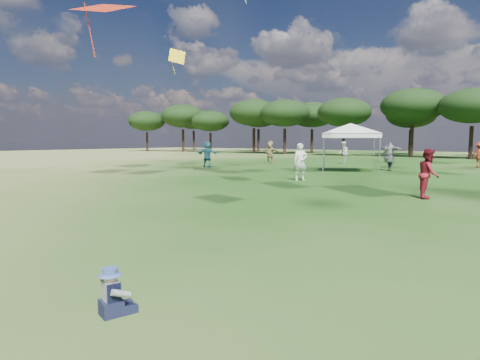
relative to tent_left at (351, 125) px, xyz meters
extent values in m
cylinder|color=black|center=(-43.42, 20.57, -1.15)|extent=(0.35, 0.35, 3.09)
ellipsoid|color=black|center=(-43.42, 20.57, 2.25)|extent=(6.01, 6.01, 3.24)
cylinder|color=black|center=(-37.14, 22.65, -0.94)|extent=(0.40, 0.40, 3.51)
ellipsoid|color=black|center=(-37.14, 22.65, 2.92)|extent=(6.82, 6.82, 3.68)
cylinder|color=black|center=(-31.28, 22.65, -1.24)|extent=(0.33, 0.33, 2.92)
ellipsoid|color=black|center=(-31.28, 22.65, 1.98)|extent=(5.67, 5.67, 3.06)
cylinder|color=black|center=(-23.39, 22.85, -0.95)|extent=(0.40, 0.40, 3.49)
ellipsoid|color=black|center=(-23.39, 22.85, 2.89)|extent=(6.79, 6.79, 3.66)
cylinder|color=black|center=(-18.24, 22.57, -1.04)|extent=(0.38, 0.38, 3.32)
ellipsoid|color=black|center=(-18.24, 22.57, 2.61)|extent=(6.44, 6.44, 3.47)
cylinder|color=black|center=(-9.84, 21.85, -1.12)|extent=(0.36, 0.36, 3.14)
ellipsoid|color=black|center=(-9.84, 21.85, 2.33)|extent=(6.11, 6.11, 3.29)
cylinder|color=black|center=(-2.72, 23.37, -0.96)|extent=(0.40, 0.40, 3.46)
ellipsoid|color=black|center=(-2.72, 23.37, 2.85)|extent=(6.73, 6.73, 3.63)
cylinder|color=black|center=(3.10, 22.19, -1.09)|extent=(0.37, 0.37, 3.21)
ellipsoid|color=black|center=(3.10, 22.19, 2.44)|extent=(6.24, 6.24, 3.36)
cylinder|color=black|center=(-43.26, 31.35, -0.91)|extent=(0.41, 0.41, 3.56)
ellipsoid|color=black|center=(-43.26, 31.35, 3.00)|extent=(6.92, 6.92, 3.73)
cylinder|color=black|center=(-28.42, 31.11, -0.88)|extent=(0.41, 0.41, 3.62)
ellipsoid|color=black|center=(-28.42, 31.11, 3.10)|extent=(7.03, 7.03, 3.79)
cylinder|color=black|center=(-17.72, 29.12, -1.01)|extent=(0.39, 0.39, 3.37)
ellipsoid|color=black|center=(-17.72, 29.12, 2.70)|extent=(6.54, 6.54, 3.53)
cylinder|color=black|center=(-4.85, 30.87, -1.14)|extent=(0.36, 0.36, 3.11)
ellipsoid|color=black|center=(-4.85, 30.87, 2.29)|extent=(6.05, 6.05, 3.26)
cylinder|color=gray|center=(-0.73, -1.98, -1.62)|extent=(0.06, 0.06, 2.15)
cylinder|color=gray|center=(1.98, -0.73, -1.62)|extent=(0.06, 0.06, 2.15)
cylinder|color=gray|center=(-1.98, 0.73, -1.62)|extent=(0.06, 0.06, 2.15)
cylinder|color=gray|center=(0.73, 1.98, -1.62)|extent=(0.06, 0.06, 2.15)
cube|color=white|center=(0.00, 0.00, -0.60)|extent=(4.18, 4.18, 0.25)
pyramid|color=white|center=(0.00, 0.00, 0.12)|extent=(5.81, 5.81, 0.60)
cube|color=black|center=(5.68, -20.06, -2.61)|extent=(0.27, 0.27, 0.17)
cube|color=black|center=(5.66, -19.89, -2.65)|extent=(0.13, 0.21, 0.09)
cube|color=black|center=(5.80, -19.93, -2.65)|extent=(0.13, 0.21, 0.09)
cube|color=white|center=(5.68, -20.06, -2.43)|extent=(0.24, 0.20, 0.22)
cylinder|color=white|center=(5.57, -19.97, -2.43)|extent=(0.12, 0.22, 0.13)
cylinder|color=white|center=(5.83, -20.04, -2.43)|extent=(0.12, 0.22, 0.13)
sphere|color=#E0B293|center=(5.68, -20.06, -2.28)|extent=(0.15, 0.15, 0.15)
cone|color=#5672CA|center=(5.68, -20.06, -2.25)|extent=(0.25, 0.25, 0.02)
cylinder|color=#5672CA|center=(5.68, -20.06, -2.21)|extent=(0.16, 0.16, 0.06)
imported|color=silver|center=(-3.48, 7.15, -1.82)|extent=(1.02, 1.07, 1.75)
imported|color=#515055|center=(1.59, 2.13, -1.83)|extent=(2.04, 1.73, 1.72)
imported|color=#968152|center=(-8.38, 4.23, -1.79)|extent=(1.74, 0.79, 1.81)
imported|color=maroon|center=(6.27, -8.84, -1.90)|extent=(0.73, 0.87, 1.58)
imported|color=#2A6B7F|center=(-9.31, -2.11, -1.80)|extent=(1.75, 0.97, 1.80)
imported|color=silver|center=(0.25, -6.30, -1.84)|extent=(0.74, 0.72, 1.71)
imported|color=maroon|center=(5.54, 8.49, -1.83)|extent=(1.26, 0.93, 1.74)
plane|color=red|center=(-5.97, -12.13, 4.70)|extent=(2.76, 2.85, 1.21)
plane|color=yellow|center=(-12.11, -2.17, 5.07)|extent=(1.45, 1.86, 1.38)
camera|label=1|loc=(9.27, -22.46, -0.84)|focal=30.00mm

